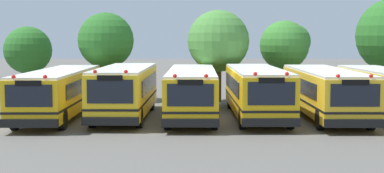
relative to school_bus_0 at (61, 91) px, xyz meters
The scene contains 10 objects.
ground_plane 8.70m from the school_bus_0, ahead, with size 160.00×160.00×0.00m, color #595651.
school_bus_0 is the anchor object (origin of this frame).
school_bus_1 3.49m from the school_bus_0, ahead, with size 2.68×9.55×2.76m.
school_bus_2 6.93m from the school_bus_0, ahead, with size 2.59×11.51×2.61m.
school_bus_3 10.28m from the school_bus_0, ahead, with size 2.60×10.54×2.68m.
school_bus_4 13.86m from the school_bus_0, ahead, with size 2.69×11.26×2.61m.
tree_0 10.36m from the school_bus_0, 115.04° to the left, with size 3.27×3.27×4.93m.
tree_1 7.93m from the school_bus_0, 79.51° to the left, with size 3.65×3.65×5.80m.
tree_2 11.25m from the school_bus_0, 38.66° to the left, with size 3.99×3.99×5.93m.
tree_3 15.84m from the school_bus_0, 31.98° to the left, with size 3.45×3.32×5.30m.
Camera 1 is at (-1.66, -28.37, 4.13)m, focal length 51.09 mm.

